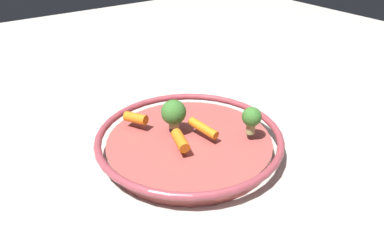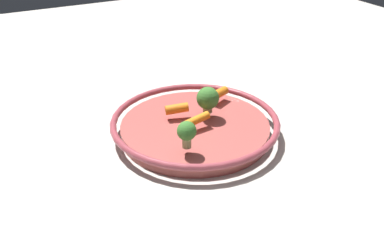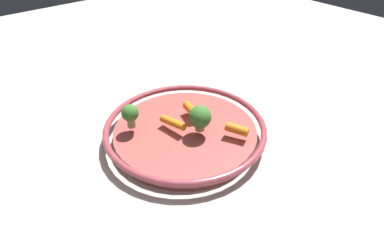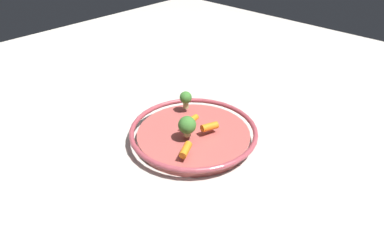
{
  "view_description": "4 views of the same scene",
  "coord_description": "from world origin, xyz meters",
  "views": [
    {
      "loc": [
        -0.49,
        0.35,
        0.41
      ],
      "look_at": [
        0.0,
        -0.01,
        0.06
      ],
      "focal_mm": 35.19,
      "sensor_mm": 36.0,
      "label": 1
    },
    {
      "loc": [
        -0.37,
        -0.7,
        0.47
      ],
      "look_at": [
        -0.02,
        -0.03,
        0.05
      ],
      "focal_mm": 40.68,
      "sensor_mm": 36.0,
      "label": 2
    },
    {
      "loc": [
        0.45,
        -0.35,
        0.45
      ],
      "look_at": [
        0.03,
        -0.0,
        0.07
      ],
      "focal_mm": 30.44,
      "sensor_mm": 36.0,
      "label": 3
    },
    {
      "loc": [
        0.59,
        0.55,
        0.58
      ],
      "look_at": [
        0.01,
        0.0,
        0.07
      ],
      "focal_mm": 33.35,
      "sensor_mm": 36.0,
      "label": 4
    }
  ],
  "objects": [
    {
      "name": "serving_bowl",
      "position": [
        0.0,
        0.0,
        0.02
      ],
      "size": [
        0.35,
        0.35,
        0.04
      ],
      "color": "#A84C47",
      "rests_on": "ground_plane"
    },
    {
      "name": "broccoli_floret_edge",
      "position": [
        -0.07,
        -0.09,
        0.07
      ],
      "size": [
        0.04,
        0.04,
        0.05
      ],
      "color": "#9BA566",
      "rests_on": "serving_bowl"
    },
    {
      "name": "baby_carrot_right",
      "position": [
        -0.02,
        0.04,
        0.05
      ],
      "size": [
        0.05,
        0.03,
        0.02
      ],
      "primitive_type": "cylinder",
      "rotation": [
        1.49,
        0.0,
        1.3
      ],
      "color": "orange",
      "rests_on": "serving_bowl"
    },
    {
      "name": "baby_carrot_left",
      "position": [
        0.09,
        0.06,
        0.05
      ],
      "size": [
        0.05,
        0.04,
        0.02
      ],
      "primitive_type": "cylinder",
      "rotation": [
        1.51,
        0.0,
        5.16
      ],
      "color": "orange",
      "rests_on": "serving_bowl"
    },
    {
      "name": "baby_carrot_near_rim",
      "position": [
        -0.01,
        -0.02,
        0.05
      ],
      "size": [
        0.07,
        0.03,
        0.02
      ],
      "primitive_type": "cylinder",
      "rotation": [
        1.66,
        0.0,
        4.88
      ],
      "color": "orange",
      "rests_on": "serving_bowl"
    },
    {
      "name": "ground_plane",
      "position": [
        0.0,
        0.0,
        0.0
      ],
      "size": [
        2.39,
        2.39,
        0.0
      ],
      "primitive_type": "plane",
      "color": "#B7B2A8"
    },
    {
      "name": "broccoli_floret_mid",
      "position": [
        0.04,
        0.01,
        0.07
      ],
      "size": [
        0.05,
        0.05,
        0.06
      ],
      "color": "#9CA566",
      "rests_on": "serving_bowl"
    }
  ]
}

